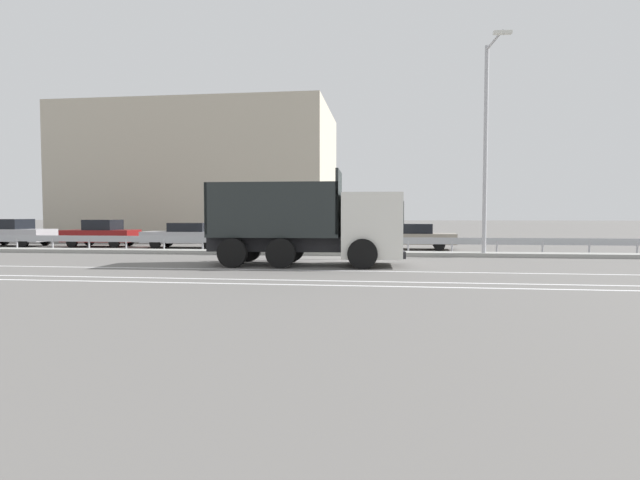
% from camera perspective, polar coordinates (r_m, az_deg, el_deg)
% --- Properties ---
extents(ground_plane, '(320.00, 320.00, 0.00)m').
position_cam_1_polar(ground_plane, '(21.20, 2.11, -2.14)').
color(ground_plane, '#605E5B').
extents(lane_strip_0, '(64.32, 0.16, 0.01)m').
position_cam_1_polar(lane_strip_0, '(16.77, -2.72, -3.46)').
color(lane_strip_0, silver).
rests_on(lane_strip_0, ground_plane).
extents(lane_strip_1, '(64.32, 0.16, 0.01)m').
position_cam_1_polar(lane_strip_1, '(14.26, -4.51, -4.58)').
color(lane_strip_1, silver).
rests_on(lane_strip_1, ground_plane).
extents(lane_strip_2, '(64.32, 0.16, 0.01)m').
position_cam_1_polar(lane_strip_2, '(13.39, -5.29, -5.06)').
color(lane_strip_2, silver).
rests_on(lane_strip_2, ground_plane).
extents(median_island, '(35.37, 1.10, 0.18)m').
position_cam_1_polar(median_island, '(23.06, 2.53, -1.52)').
color(median_island, gray).
rests_on(median_island, ground_plane).
extents(median_guardrail, '(64.32, 0.09, 0.78)m').
position_cam_1_polar(median_guardrail, '(24.35, 2.79, -0.15)').
color(median_guardrail, '#9EA0A5').
rests_on(median_guardrail, ground_plane).
extents(dump_truck, '(7.21, 2.84, 3.47)m').
position_cam_1_polar(dump_truck, '(18.35, 1.31, 1.25)').
color(dump_truck, silver).
rests_on(dump_truck, ground_plane).
extents(median_road_sign, '(0.66, 0.16, 2.49)m').
position_cam_1_polar(median_road_sign, '(23.54, -5.99, 1.47)').
color(median_road_sign, white).
rests_on(median_road_sign, ground_plane).
extents(street_lamp_1, '(0.71, 2.40, 9.20)m').
position_cam_1_polar(street_lamp_1, '(23.21, 18.52, 10.78)').
color(street_lamp_1, '#ADADB2').
rests_on(street_lamp_1, ground_plane).
extents(parked_car_1, '(4.83, 2.16, 1.62)m').
position_cam_1_polar(parked_car_1, '(35.03, -31.68, 0.71)').
color(parked_car_1, '#A3A3A8').
rests_on(parked_car_1, ground_plane).
extents(parked_car_2, '(4.13, 2.14, 1.58)m').
position_cam_1_polar(parked_car_2, '(31.87, -23.69, 0.70)').
color(parked_car_2, maroon).
rests_on(parked_car_2, ground_plane).
extents(parked_car_3, '(4.88, 2.13, 1.42)m').
position_cam_1_polar(parked_car_3, '(29.20, -14.89, 0.55)').
color(parked_car_3, '#A3A3A8').
rests_on(parked_car_3, ground_plane).
extents(parked_car_4, '(4.23, 2.21, 1.40)m').
position_cam_1_polar(parked_car_4, '(27.66, -2.43, 0.50)').
color(parked_car_4, '#A3A3A8').
rests_on(parked_car_4, ground_plane).
extents(parked_car_5, '(4.91, 2.17, 1.39)m').
position_cam_1_polar(parked_car_5, '(27.40, 10.36, 0.42)').
color(parked_car_5, gray).
rests_on(parked_car_5, ground_plane).
extents(background_building_0, '(20.16, 11.85, 10.12)m').
position_cam_1_polar(background_building_0, '(41.79, -12.93, 7.19)').
color(background_building_0, '#B7AD99').
rests_on(background_building_0, ground_plane).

